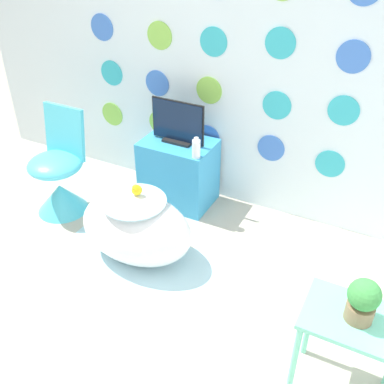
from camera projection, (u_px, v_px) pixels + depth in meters
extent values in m
plane|color=#BCB29E|center=(49.00, 376.00, 2.44)|extent=(12.00, 12.00, 0.00)
cube|color=white|center=(216.00, 41.00, 3.26)|extent=(4.52, 0.04, 2.60)
cylinder|color=#8CCC4C|center=(112.00, 114.00, 4.04)|extent=(0.21, 0.01, 0.21)
cylinder|color=#8CCC4C|center=(160.00, 123.00, 3.83)|extent=(0.21, 0.01, 0.21)
cylinder|color=#3F72CC|center=(208.00, 137.00, 3.68)|extent=(0.21, 0.01, 0.21)
cylinder|color=#3F72CC|center=(271.00, 148.00, 3.46)|extent=(0.21, 0.01, 0.21)
cylinder|color=#33B2BF|center=(330.00, 164.00, 3.29)|extent=(0.21, 0.01, 0.21)
cylinder|color=#33B2BF|center=(112.00, 73.00, 3.81)|extent=(0.21, 0.01, 0.21)
cylinder|color=#3F72CC|center=(157.00, 83.00, 3.65)|extent=(0.21, 0.01, 0.21)
cylinder|color=#8CCC4C|center=(209.00, 90.00, 3.46)|extent=(0.21, 0.01, 0.21)
cylinder|color=#33B2BF|center=(277.00, 105.00, 3.26)|extent=(0.21, 0.01, 0.21)
cylinder|color=#33B2BF|center=(343.00, 111.00, 3.05)|extent=(0.21, 0.01, 0.21)
cylinder|color=#3F72CC|center=(102.00, 27.00, 3.63)|extent=(0.21, 0.01, 0.21)
cylinder|color=#8CCC4C|center=(160.00, 36.00, 3.42)|extent=(0.21, 0.01, 0.21)
cylinder|color=#33B2BF|center=(213.00, 42.00, 3.24)|extent=(0.21, 0.01, 0.21)
cylinder|color=#33B2BF|center=(280.00, 43.00, 3.02)|extent=(0.21, 0.01, 0.21)
cylinder|color=#3F72CC|center=(353.00, 57.00, 2.85)|extent=(0.21, 0.01, 0.21)
cube|color=silver|center=(133.00, 269.00, 3.14)|extent=(1.24, 0.79, 0.01)
ellipsoid|color=white|center=(136.00, 228.00, 3.14)|extent=(0.83, 0.54, 0.49)
cylinder|color=#B2DBEA|center=(134.00, 201.00, 3.02)|extent=(0.44, 0.44, 0.01)
sphere|color=yellow|center=(137.00, 190.00, 3.03)|extent=(0.07, 0.07, 0.07)
sphere|color=yellow|center=(135.00, 188.00, 3.00)|extent=(0.05, 0.05, 0.05)
cone|color=orange|center=(134.00, 189.00, 2.99)|extent=(0.02, 0.02, 0.02)
cone|color=#4CC6DB|center=(61.00, 197.00, 3.68)|extent=(0.41, 0.41, 0.24)
ellipsoid|color=#4CC6DB|center=(55.00, 165.00, 3.50)|extent=(0.43, 0.43, 0.15)
cube|color=#4CC6DB|center=(65.00, 132.00, 3.51)|extent=(0.36, 0.09, 0.42)
cube|color=#389ED6|center=(179.00, 172.00, 3.71)|extent=(0.57, 0.41, 0.55)
cube|color=white|center=(166.00, 172.00, 3.51)|extent=(0.49, 0.01, 0.15)
cube|color=black|center=(178.00, 141.00, 3.55)|extent=(0.23, 0.12, 0.02)
cube|color=black|center=(178.00, 121.00, 3.46)|extent=(0.45, 0.01, 0.33)
cube|color=#0F1E38|center=(177.00, 122.00, 3.46)|extent=(0.43, 0.01, 0.31)
cylinder|color=white|center=(196.00, 149.00, 3.31)|extent=(0.06, 0.06, 0.14)
cylinder|color=white|center=(196.00, 139.00, 3.27)|extent=(0.03, 0.03, 0.02)
cube|color=#72D8B7|center=(357.00, 320.00, 2.08)|extent=(0.49, 0.35, 0.02)
cylinder|color=#72D8B7|center=(294.00, 363.00, 2.21)|extent=(0.03, 0.03, 0.53)
cylinder|color=#72D8B7|center=(310.00, 320.00, 2.43)|extent=(0.03, 0.03, 0.53)
cylinder|color=#8C6B4C|center=(359.00, 312.00, 2.05)|extent=(0.13, 0.13, 0.09)
sphere|color=#3D8E42|center=(364.00, 295.00, 1.99)|extent=(0.15, 0.15, 0.15)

